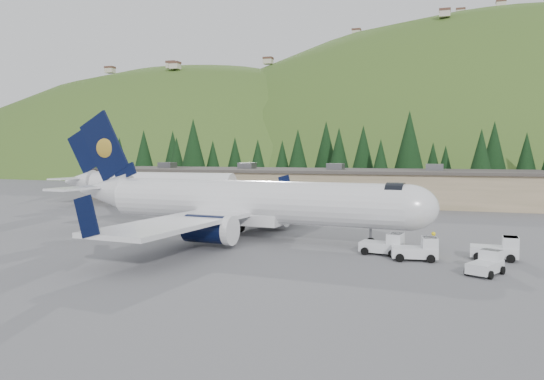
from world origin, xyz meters
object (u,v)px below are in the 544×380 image
Objects in this scene: ramp_worker at (433,244)px; terminal_building at (305,185)px; second_airliner at (143,184)px; airliner at (241,203)px; baggage_tug_c at (487,264)px; baggage_tug_b at (499,249)px; baggage_tug_a at (385,245)px; baggage_tug_d at (419,250)px.

terminal_building is at bearing -85.99° from ramp_worker.
second_airliner is 0.39× the size of terminal_building.
airliner is 38.11m from terminal_building.
baggage_tug_b is at bearing 13.78° from baggage_tug_c.
terminal_building reaches higher than baggage_tug_a.
second_airliner is at bearing 142.70° from airliner.
baggage_tug_b reaches higher than baggage_tug_c.
baggage_tug_c is at bearing -45.32° from baggage_tug_d.
airliner is at bearing -84.05° from terminal_building.
baggage_tug_d reaches higher than baggage_tug_a.
baggage_tug_b is 48.74m from terminal_building.
second_airliner is at bearing 154.57° from baggage_tug_a.
terminal_building is 47.89m from baggage_tug_d.
terminal_building is at bearing 38.78° from second_airliner.
baggage_tug_d is (-5.50, -1.97, -0.01)m from baggage_tug_b.
second_airliner reaches higher than baggage_tug_a.
baggage_tug_b is 4.57m from ramp_worker.
baggage_tug_d is (16.01, -5.59, -2.46)m from airliner.
baggage_tug_b is at bearing -4.28° from airliner.
baggage_tug_c is (6.86, -4.55, -0.09)m from baggage_tug_a.
baggage_tug_d is at bearing -157.80° from baggage_tug_b.
baggage_tug_c is at bearing -62.47° from terminal_building.
second_airliner reaches higher than terminal_building.
baggage_tug_a is 0.05× the size of terminal_building.
baggage_tug_a is at bearing -67.48° from terminal_building.
second_airliner is 14.96× the size of ramp_worker.
baggage_tug_b is 5.84m from baggage_tug_d.
ramp_worker reaches higher than baggage_tug_b.
baggage_tug_b is at bearing -58.48° from terminal_building.
baggage_tug_b is (21.51, -3.61, -2.45)m from airliner.
airliner is 11.66× the size of baggage_tug_c.
second_airliner is at bearing -141.22° from terminal_building.
ramp_worker reaches higher than baggage_tug_a.
ramp_worker is at bearing -6.56° from airliner.
second_airliner is at bearing 81.40° from baggage_tug_c.
terminal_building reaches higher than baggage_tug_c.
baggage_tug_b is at bearing 10.60° from baggage_tug_d.
baggage_tug_d is 1.85× the size of ramp_worker.
baggage_tug_a is at bearing 142.32° from baggage_tug_d.
baggage_tug_b is (8.00, 0.62, 0.02)m from baggage_tug_a.
baggage_tug_a is 1.08× the size of baggage_tug_c.
baggage_tug_a is at bearing -11.44° from ramp_worker.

